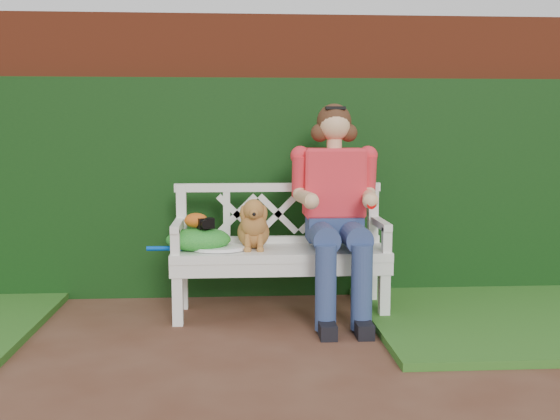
{
  "coord_description": "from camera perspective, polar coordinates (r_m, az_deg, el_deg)",
  "views": [
    {
      "loc": [
        0.22,
        -3.46,
        1.3
      ],
      "look_at": [
        0.51,
        1.06,
        0.75
      ],
      "focal_mm": 42.0,
      "sensor_mm": 36.0,
      "label": 1
    }
  ],
  "objects": [
    {
      "name": "ground",
      "position": [
        3.7,
        -7.02,
        -13.7
      ],
      "size": [
        60.0,
        60.0,
        0.0
      ],
      "primitive_type": "plane",
      "color": "#502B1D"
    },
    {
      "name": "camera_item",
      "position": [
        4.52,
        -6.52,
        -1.14
      ],
      "size": [
        0.13,
        0.12,
        0.07
      ],
      "primitive_type": "cube",
      "rotation": [
        0.0,
        0.0,
        0.38
      ],
      "color": "black",
      "rests_on": "green_bag"
    },
    {
      "name": "grass_right",
      "position": [
        5.04,
        22.37,
        -8.26
      ],
      "size": [
        2.6,
        2.0,
        0.05
      ],
      "primitive_type": "cube",
      "color": "#23571B",
      "rests_on": "ground"
    },
    {
      "name": "dog",
      "position": [
        4.55,
        -2.33,
        -1.15
      ],
      "size": [
        0.36,
        0.4,
        0.36
      ],
      "primitive_type": null,
      "rotation": [
        0.0,
        0.0,
        0.43
      ],
      "color": "brown",
      "rests_on": "garden_bench"
    },
    {
      "name": "tennis_racket",
      "position": [
        4.54,
        -5.78,
        -3.3
      ],
      "size": [
        0.77,
        0.54,
        0.03
      ],
      "primitive_type": null,
      "rotation": [
        0.0,
        0.0,
        0.37
      ],
      "color": "white",
      "rests_on": "garden_bench"
    },
    {
      "name": "baseball_glove",
      "position": [
        4.56,
        -7.32,
        -0.9
      ],
      "size": [
        0.2,
        0.18,
        0.1
      ],
      "primitive_type": "ellipsoid",
      "rotation": [
        0.0,
        0.0,
        0.43
      ],
      "color": "#C85514",
      "rests_on": "green_bag"
    },
    {
      "name": "green_bag",
      "position": [
        4.56,
        -7.12,
        -2.51
      ],
      "size": [
        0.45,
        0.35,
        0.15
      ],
      "primitive_type": null,
      "rotation": [
        0.0,
        0.0,
        0.02
      ],
      "color": "#278929",
      "rests_on": "garden_bench"
    },
    {
      "name": "garden_bench",
      "position": [
        4.65,
        -0.0,
        -6.25
      ],
      "size": [
        1.6,
        0.65,
        0.48
      ],
      "primitive_type": null,
      "rotation": [
        0.0,
        0.0,
        -0.03
      ],
      "color": "white",
      "rests_on": "ground"
    },
    {
      "name": "ivy_hedge",
      "position": [
        5.16,
        -6.1,
        1.89
      ],
      "size": [
        10.0,
        0.18,
        1.7
      ],
      "primitive_type": "cube",
      "color": "#12370E",
      "rests_on": "ground"
    },
    {
      "name": "brick_wall",
      "position": [
        5.37,
        -6.04,
        4.75
      ],
      "size": [
        10.0,
        0.3,
        2.2
      ],
      "primitive_type": "cube",
      "color": "maroon",
      "rests_on": "ground"
    },
    {
      "name": "seated_woman",
      "position": [
        4.58,
        4.79,
        0.03
      ],
      "size": [
        0.91,
        1.03,
        1.5
      ],
      "primitive_type": null,
      "rotation": [
        0.0,
        0.0,
        0.39
      ],
      "color": "#CD4463",
      "rests_on": "ground"
    }
  ]
}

